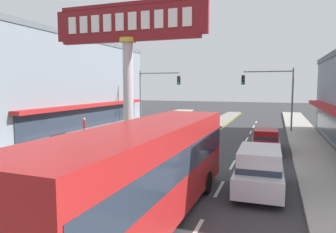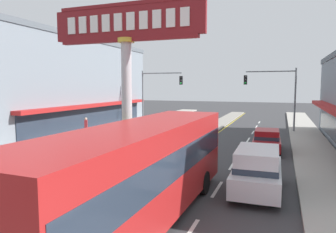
{
  "view_description": "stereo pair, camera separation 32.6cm",
  "coord_description": "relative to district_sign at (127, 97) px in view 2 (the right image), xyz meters",
  "views": [
    {
      "loc": [
        6.53,
        -8.33,
        4.5
      ],
      "look_at": [
        0.21,
        9.67,
        2.6
      ],
      "focal_mm": 32.92,
      "sensor_mm": 36.0,
      "label": 1
    },
    {
      "loc": [
        6.83,
        -8.22,
        4.5
      ],
      "look_at": [
        0.21,
        9.67,
        2.6
      ],
      "focal_mm": 32.92,
      "sensor_mm": 36.0,
      "label": 2
    }
  ],
  "objects": [
    {
      "name": "median_strip",
      "position": [
        -0.0,
        13.34,
        -3.93
      ],
      "size": [
        2.02,
        52.0,
        0.14
      ],
      "primitive_type": "cube",
      "color": "gray",
      "rests_on": "ground"
    },
    {
      "name": "district_sign",
      "position": [
        0.0,
        0.0,
        0.0
      ],
      "size": [
        7.53,
        1.46,
        8.14
      ],
      "color": "#B7332D",
      "rests_on": "median_strip"
    },
    {
      "name": "suv_mid_left_lane",
      "position": [
        5.96,
        0.34,
        -3.01
      ],
      "size": [
        2.01,
        4.62,
        1.9
      ],
      "color": "silver",
      "rests_on": "ground"
    },
    {
      "name": "sidewalk_left",
      "position": [
        -9.01,
        11.34,
        -3.91
      ],
      "size": [
        2.79,
        60.0,
        0.18
      ],
      "primitive_type": "cube",
      "color": "#ADA89E",
      "rests_on": "ground"
    },
    {
      "name": "lane_markings",
      "position": [
        -0.0,
        11.98,
        -3.99
      ],
      "size": [
        8.76,
        52.0,
        0.01
      ],
      "color": "silver",
      "rests_on": "ground"
    },
    {
      "name": "storefront_left",
      "position": [
        -14.44,
        12.84,
        0.61
      ],
      "size": [
        8.87,
        23.64,
        9.21
      ],
      "color": "gray",
      "rests_on": "ground"
    },
    {
      "name": "traffic_light_left_side",
      "position": [
        -6.25,
        18.91,
        0.25
      ],
      "size": [
        4.86,
        0.46,
        6.2
      ],
      "color": "slate",
      "rests_on": "ground"
    },
    {
      "name": "pedestrian_near_kerb",
      "position": [
        -8.33,
        8.49,
        -2.85
      ],
      "size": [
        0.39,
        0.46,
        1.71
      ],
      "color": "#B7B2AD",
      "rests_on": "sidewalk_left"
    },
    {
      "name": "traffic_light_right_side",
      "position": [
        6.25,
        18.67,
        0.25
      ],
      "size": [
        4.86,
        0.46,
        6.2
      ],
      "color": "slate",
      "rests_on": "ground"
    },
    {
      "name": "ground_plane",
      "position": [
        -0.0,
        -4.66,
        -4.0
      ],
      "size": [
        160.0,
        160.0,
        0.0
      ],
      "primitive_type": "plane",
      "color": "#3A3A3D"
    },
    {
      "name": "sedan_near_left_lane",
      "position": [
        5.96,
        9.05,
        -3.21
      ],
      "size": [
        1.93,
        4.35,
        1.53
      ],
      "color": "maroon",
      "rests_on": "ground"
    },
    {
      "name": "bus_near_right_lane",
      "position": [
        2.66,
        -4.05,
        -2.13
      ],
      "size": [
        2.8,
        11.26,
        3.26
      ],
      "color": "#B21E1E",
      "rests_on": "ground"
    },
    {
      "name": "sidewalk_right",
      "position": [
        9.01,
        11.34,
        -3.91
      ],
      "size": [
        2.79,
        60.0,
        0.18
      ],
      "primitive_type": "cube",
      "color": "#ADA89E",
      "rests_on": "ground"
    },
    {
      "name": "street_bench",
      "position": [
        -8.35,
        5.05,
        -3.35
      ],
      "size": [
        0.48,
        1.6,
        0.88
      ],
      "color": "#232328",
      "rests_on": "sidewalk_left"
    }
  ]
}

